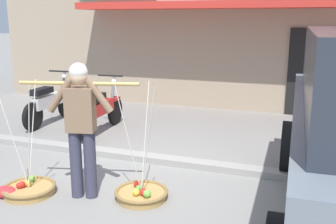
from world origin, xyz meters
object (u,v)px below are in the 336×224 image
Objects in this scene: fruit_basket_left_side at (141,193)px; fruit_basket_right_side at (29,189)px; fruit_vendor at (81,122)px; motorcycle_second_in_row at (101,110)px; plastic_litter_bag at (5,192)px; motorcycle_nearest_shop at (49,103)px.

fruit_basket_right_side is at bearing -165.57° from fruit_basket_left_side.
fruit_basket_right_side is (-1.41, -0.36, -0.00)m from fruit_basket_left_side.
fruit_basket_left_side is (0.70, 0.18, -0.90)m from fruit_vendor.
motorcycle_second_in_row reaches higher than plastic_litter_bag.
fruit_basket_left_side is 1.00× the size of fruit_basket_right_side.
fruit_basket_left_side is at bearing 18.07° from plastic_litter_bag.
fruit_vendor is 1.17× the size of fruit_basket_left_side.
fruit_vendor reaches higher than fruit_basket_left_side.
plastic_litter_bag is (-1.64, -0.53, -0.01)m from fruit_basket_left_side.
fruit_basket_right_side is 0.80× the size of motorcycle_second_in_row.
fruit_basket_left_side is 0.80× the size of motorcycle_nearest_shop.
fruit_basket_left_side is 5.18× the size of plastic_litter_bag.
fruit_vendor is at bearing -47.63° from motorcycle_nearest_shop.
fruit_basket_right_side is 3.58m from motorcycle_nearest_shop.
motorcycle_second_in_row is (-0.51, 2.80, 0.38)m from fruit_basket_right_side.
plastic_litter_bag is at bearing -159.30° from fruit_vendor.
fruit_vendor reaches higher than fruit_basket_right_side.
fruit_basket_left_side and fruit_basket_right_side have the same top height.
plastic_litter_bag is at bearing -84.60° from motorcycle_second_in_row.
fruit_basket_left_side is 1.46m from fruit_basket_right_side.
motorcycle_second_in_row is at bearing 95.40° from plastic_litter_bag.
fruit_basket_left_side is 4.25m from motorcycle_nearest_shop.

